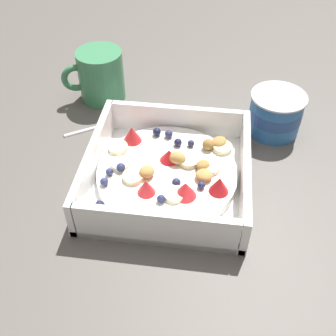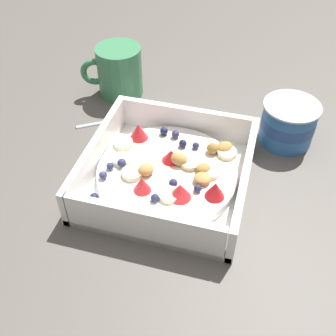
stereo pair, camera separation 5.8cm
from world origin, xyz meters
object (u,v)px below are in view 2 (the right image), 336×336
at_px(coffee_mug, 119,71).
at_px(fruit_bowl, 168,173).
at_px(spoon, 147,113).
at_px(yogurt_cup, 288,123).

bearing_deg(coffee_mug, fruit_bowl, 36.35).
relative_size(spoon, coffee_mug, 1.47).
relative_size(fruit_bowl, spoon, 1.43).
distance_m(fruit_bowl, spoon, 0.17).
distance_m(fruit_bowl, coffee_mug, 0.25).
height_order(spoon, yogurt_cup, yogurt_cup).
distance_m(spoon, coffee_mug, 0.10).
xyz_separation_m(fruit_bowl, coffee_mug, (-0.20, -0.15, 0.03)).
distance_m(spoon, yogurt_cup, 0.24).
bearing_deg(fruit_bowl, coffee_mug, -143.65).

